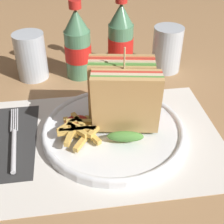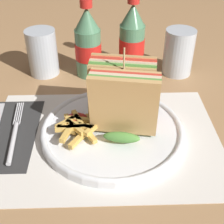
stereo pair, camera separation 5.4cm
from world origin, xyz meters
The scene contains 12 objects.
ground_plane centered at (0.00, 0.00, 0.00)m, with size 4.00×4.00×0.00m, color #9E754C.
placemat centered at (-0.01, 0.01, 0.00)m, with size 0.44×0.31×0.00m.
plate_main centered at (0.01, 0.02, 0.01)m, with size 0.28×0.28×0.02m.
club_sandwich centered at (0.03, 0.03, 0.08)m, with size 0.13×0.13×0.16m.
fries_pile centered at (-0.06, 0.01, 0.03)m, with size 0.09×0.10×0.02m.
ketchup_blob centered at (-0.06, 0.03, 0.03)m, with size 0.05×0.04×0.02m.
napkin centered at (-0.21, 0.03, 0.00)m, with size 0.13×0.22×0.00m.
fork centered at (-0.18, 0.01, 0.01)m, with size 0.03×0.19×0.01m.
coke_bottle_near centered at (-0.04, 0.26, 0.08)m, with size 0.07×0.07×0.19m.
coke_bottle_far centered at (0.07, 0.29, 0.08)m, with size 0.07×0.07×0.19m.
glass_near centered at (0.18, 0.26, 0.06)m, with size 0.07×0.07×0.12m.
glass_far centered at (-0.16, 0.27, 0.05)m, with size 0.07×0.07×0.12m.
Camera 2 is at (-0.01, -0.45, 0.40)m, focal length 50.00 mm.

